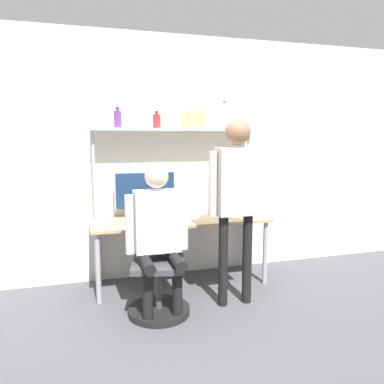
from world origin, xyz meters
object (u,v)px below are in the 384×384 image
at_px(office_chair, 159,281).
at_px(bottle_clear, 224,117).
at_px(bottle_purple, 118,119).
at_px(person_seated, 158,227).
at_px(storage_box, 194,120).
at_px(bottle_red, 157,121).
at_px(laptop, 152,216).
at_px(person_standing, 237,188).
at_px(cell_phone, 177,220).
at_px(monitor, 145,192).

distance_m(office_chair, bottle_clear, 1.96).
relative_size(office_chair, bottle_purple, 4.36).
bearing_deg(person_seated, storage_box, 55.81).
bearing_deg(storage_box, bottle_clear, 0.00).
bearing_deg(bottle_red, laptop, -112.04).
xyz_separation_m(bottle_clear, storage_box, (-0.36, -0.00, -0.03)).
xyz_separation_m(person_seated, bottle_clear, (0.94, 0.86, 1.00)).
height_order(laptop, office_chair, office_chair).
xyz_separation_m(laptop, person_standing, (0.69, -0.56, 0.34)).
relative_size(bottle_red, bottle_clear, 0.61).
distance_m(cell_phone, person_seated, 0.65).
xyz_separation_m(person_seated, person_standing, (0.74, 0.01, 0.32)).
relative_size(cell_phone, person_seated, 0.11).
distance_m(laptop, bottle_purple, 1.07).
xyz_separation_m(cell_phone, storage_box, (0.27, 0.29, 1.05)).
height_order(bottle_red, bottle_clear, bottle_clear).
bearing_deg(cell_phone, person_standing, -52.03).
xyz_separation_m(cell_phone, bottle_clear, (0.63, 0.29, 1.08)).
relative_size(monitor, laptop, 1.94).
relative_size(cell_phone, bottle_purple, 0.69).
bearing_deg(laptop, storage_box, 28.43).
bearing_deg(office_chair, cell_phone, 60.10).
bearing_deg(storage_box, cell_phone, -133.43).
distance_m(monitor, laptop, 0.34).
xyz_separation_m(monitor, office_chair, (-0.02, -0.78, -0.71)).
bearing_deg(person_standing, bottle_red, 124.21).
bearing_deg(person_standing, monitor, 131.23).
bearing_deg(office_chair, person_seated, -101.57).
bearing_deg(cell_phone, office_chair, -119.90).
relative_size(laptop, person_standing, 0.19).
height_order(cell_phone, person_standing, person_standing).
height_order(person_standing, bottle_purple, bottle_purple).
height_order(monitor, bottle_purple, bottle_purple).
xyz_separation_m(office_chair, bottle_red, (0.16, 0.81, 1.47)).
bearing_deg(person_standing, bottle_purple, 139.36).
height_order(laptop, bottle_purple, bottle_purple).
bearing_deg(bottle_clear, person_seated, -137.61).
relative_size(office_chair, person_standing, 0.54).
distance_m(person_standing, storage_box, 1.08).
distance_m(monitor, storage_box, 0.96).
height_order(monitor, bottle_clear, bottle_clear).
distance_m(laptop, bottle_clear, 1.39).
relative_size(bottle_red, bottle_purple, 0.84).
relative_size(cell_phone, bottle_clear, 0.50).
height_order(monitor, storage_box, storage_box).
relative_size(bottle_red, storage_box, 0.88).
bearing_deg(cell_phone, bottle_red, 115.93).
bearing_deg(office_chair, bottle_clear, 41.04).
relative_size(monitor, bottle_red, 3.63).
height_order(person_seated, bottle_clear, bottle_clear).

